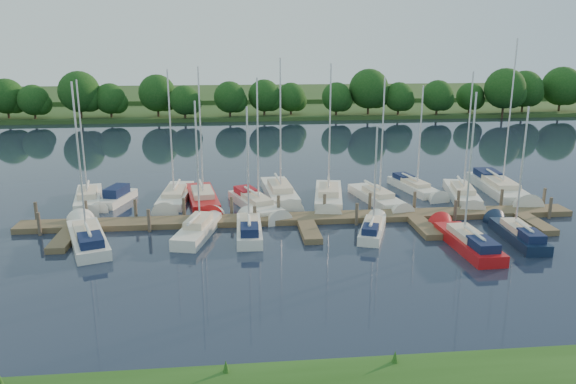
{
  "coord_description": "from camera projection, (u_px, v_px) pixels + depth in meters",
  "views": [
    {
      "loc": [
        -5.1,
        -30.36,
        12.63
      ],
      "look_at": [
        -1.15,
        8.0,
        2.2
      ],
      "focal_mm": 35.0,
      "sensor_mm": 36.0,
      "label": 1
    }
  ],
  "objects": [
    {
      "name": "sailboat_n_8",
      "position": [
        415.0,
        188.0,
        48.59
      ],
      "size": [
        3.05,
        7.48,
        9.39
      ],
      "rotation": [
        0.0,
        0.0,
        3.36
      ],
      "color": "silver",
      "rests_on": "ground"
    },
    {
      "name": "sailboat_n_0",
      "position": [
        88.0,
        200.0,
        44.82
      ],
      "size": [
        3.1,
        8.03,
        10.22
      ],
      "rotation": [
        0.0,
        0.0,
        3.33
      ],
      "color": "silver",
      "rests_on": "ground"
    },
    {
      "name": "sailboat_s_2",
      "position": [
        249.0,
        230.0,
        37.6
      ],
      "size": [
        1.72,
        6.83,
        8.97
      ],
      "rotation": [
        0.0,
        0.0,
        -0.02
      ],
      "color": "silver",
      "rests_on": "ground"
    },
    {
      "name": "motorboat",
      "position": [
        116.0,
        199.0,
        44.99
      ],
      "size": [
        2.65,
        5.2,
        1.66
      ],
      "rotation": [
        0.0,
        0.0,
        2.86
      ],
      "color": "silver",
      "rests_on": "ground"
    },
    {
      "name": "sailboat_n_2",
      "position": [
        175.0,
        198.0,
        45.56
      ],
      "size": [
        2.58,
        8.74,
        10.92
      ],
      "rotation": [
        0.0,
        0.0,
        3.07
      ],
      "color": "silver",
      "rests_on": "ground"
    },
    {
      "name": "distant_hill",
      "position": [
        252.0,
        94.0,
        128.8
      ],
      "size": [
        220.0,
        40.0,
        1.4
      ],
      "primitive_type": "cube",
      "color": "#375324",
      "rests_on": "ground"
    },
    {
      "name": "sailboat_n_7",
      "position": [
        378.0,
        199.0,
        45.13
      ],
      "size": [
        3.29,
        8.17,
        10.32
      ],
      "rotation": [
        0.0,
        0.0,
        3.35
      ],
      "color": "silver",
      "rests_on": "ground"
    },
    {
      "name": "sailboat_n_9",
      "position": [
        462.0,
        196.0,
        46.16
      ],
      "size": [
        3.48,
        8.5,
        10.75
      ],
      "rotation": [
        0.0,
        0.0,
        2.92
      ],
      "color": "silver",
      "rests_on": "ground"
    },
    {
      "name": "dock",
      "position": [
        305.0,
        221.0,
        39.92
      ],
      "size": [
        40.0,
        6.0,
        0.4
      ],
      "color": "brown",
      "rests_on": "ground"
    },
    {
      "name": "sailboat_s_5",
      "position": [
        517.0,
        235.0,
        36.7
      ],
      "size": [
        2.01,
        7.01,
        9.06
      ],
      "rotation": [
        0.0,
        0.0,
        -0.06
      ],
      "color": "#0F1C34",
      "rests_on": "ground"
    },
    {
      "name": "sailboat_s_0",
      "position": [
        87.0,
        238.0,
        36.09
      ],
      "size": [
        4.2,
        8.33,
        10.63
      ],
      "rotation": [
        0.0,
        0.0,
        0.34
      ],
      "color": "silver",
      "rests_on": "ground"
    },
    {
      "name": "sailboat_s_3",
      "position": [
        372.0,
        230.0,
        37.79
      ],
      "size": [
        3.03,
        5.86,
        7.68
      ],
      "rotation": [
        0.0,
        0.0,
        -0.35
      ],
      "color": "silver",
      "rests_on": "ground"
    },
    {
      "name": "sailboat_n_10",
      "position": [
        500.0,
        189.0,
        48.01
      ],
      "size": [
        3.16,
        10.62,
        13.3
      ],
      "rotation": [
        0.0,
        0.0,
        3.07
      ],
      "color": "silver",
      "rests_on": "ground"
    },
    {
      "name": "far_shore",
      "position": [
        257.0,
        109.0,
        104.9
      ],
      "size": [
        180.0,
        30.0,
        0.6
      ],
      "primitive_type": "cube",
      "color": "#214119",
      "rests_on": "ground"
    },
    {
      "name": "treeline",
      "position": [
        257.0,
        95.0,
        90.97
      ],
      "size": [
        146.35,
        10.48,
        8.17
      ],
      "color": "#38281C",
      "rests_on": "ground"
    },
    {
      "name": "sailboat_s_4",
      "position": [
        467.0,
        242.0,
        35.35
      ],
      "size": [
        2.09,
        7.85,
        10.08
      ],
      "rotation": [
        0.0,
        0.0,
        0.04
      ],
      "color": "#B61013",
      "rests_on": "ground"
    },
    {
      "name": "sailboat_n_3",
      "position": [
        203.0,
        200.0,
        44.84
      ],
      "size": [
        3.12,
        8.88,
        11.2
      ],
      "rotation": [
        0.0,
        0.0,
        3.28
      ],
      "color": "#B61013",
      "rests_on": "ground"
    },
    {
      "name": "mooring_pilings",
      "position": [
        303.0,
        211.0,
        40.9
      ],
      "size": [
        38.24,
        2.84,
        2.0
      ],
      "color": "#473D33",
      "rests_on": "ground"
    },
    {
      "name": "sailboat_s_1",
      "position": [
        199.0,
        231.0,
        37.62
      ],
      "size": [
        3.15,
        7.17,
        9.41
      ],
      "rotation": [
        0.0,
        0.0,
        -0.25
      ],
      "color": "silver",
      "rests_on": "ground"
    },
    {
      "name": "sailboat_n_5",
      "position": [
        280.0,
        195.0,
        46.48
      ],
      "size": [
        2.73,
        9.3,
        11.82
      ],
      "rotation": [
        0.0,
        0.0,
        3.21
      ],
      "color": "silver",
      "rests_on": "ground"
    },
    {
      "name": "ground",
      "position": [
        321.0,
        263.0,
        32.96
      ],
      "size": [
        260.0,
        260.0,
        0.0
      ],
      "primitive_type": "plane",
      "color": "#1A2334",
      "rests_on": "ground"
    },
    {
      "name": "sailboat_n_4",
      "position": [
        257.0,
        205.0,
        43.39
      ],
      "size": [
        4.19,
        8.17,
        10.43
      ],
      "rotation": [
        0.0,
        0.0,
        3.49
      ],
      "color": "silver",
      "rests_on": "ground"
    },
    {
      "name": "sailboat_n_6",
      "position": [
        328.0,
        199.0,
        45.33
      ],
      "size": [
        3.37,
        8.99,
        11.44
      ],
      "rotation": [
        0.0,
        0.0,
        2.97
      ],
      "color": "silver",
      "rests_on": "ground"
    }
  ]
}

